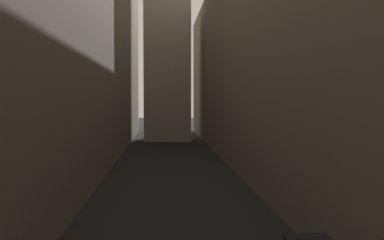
# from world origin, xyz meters

# --- Properties ---
(ground_plane) EXTENTS (264.00, 264.00, 0.00)m
(ground_plane) POSITION_xyz_m (0.00, 48.00, 0.00)
(ground_plane) COLOR black
(building_block_left) EXTENTS (15.27, 108.00, 25.95)m
(building_block_left) POSITION_xyz_m (-13.13, 50.00, 12.97)
(building_block_left) COLOR #756B5B
(building_block_left) RESTS_ON ground
(building_block_right) EXTENTS (14.88, 108.00, 21.25)m
(building_block_right) POSITION_xyz_m (12.94, 50.00, 10.62)
(building_block_right) COLOR #756B5B
(building_block_right) RESTS_ON ground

